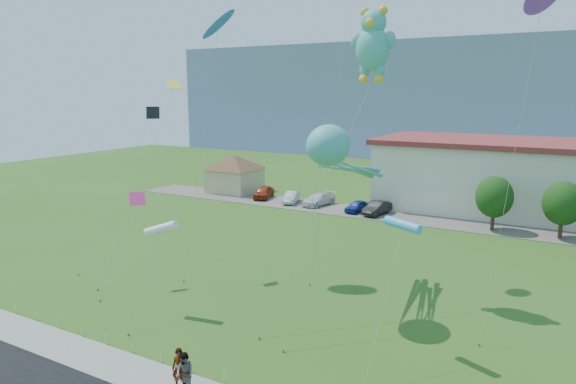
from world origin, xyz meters
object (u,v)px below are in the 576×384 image
at_px(parked_car_red, 264,192).
at_px(octopus_kite, 338,156).
at_px(pedestrian_right, 185,373).
at_px(parked_car_black, 377,208).
at_px(parked_car_blue, 357,206).
at_px(pavilion, 235,170).
at_px(pedestrian_left, 179,369).
at_px(parked_car_silver, 291,197).
at_px(teddy_bear_kite, 373,43).
at_px(parked_car_white, 319,199).

bearing_deg(parked_car_red, octopus_kite, -64.31).
bearing_deg(octopus_kite, pedestrian_right, -96.11).
relative_size(pedestrian_right, parked_car_black, 0.43).
bearing_deg(parked_car_blue, pavilion, 179.28).
bearing_deg(pedestrian_left, pavilion, 99.21).
bearing_deg(parked_car_silver, pavilion, 150.48).
bearing_deg(parked_car_blue, parked_car_red, -176.46).
bearing_deg(teddy_bear_kite, parked_car_silver, 130.16).
xyz_separation_m(pavilion, octopus_kite, (27.43, -27.45, 6.56)).
bearing_deg(parked_car_white, parked_car_black, 3.86).
height_order(parked_car_silver, parked_car_white, parked_car_white).
distance_m(pedestrian_left, parked_car_red, 43.42).
height_order(parked_car_white, parked_car_black, parked_car_black).
distance_m(pedestrian_left, parked_car_black, 37.55).
relative_size(octopus_kite, teddy_bear_kite, 0.71).
distance_m(pavilion, parked_car_black, 22.12).
xyz_separation_m(pavilion, pedestrian_right, (25.99, -40.89, -1.95)).
xyz_separation_m(parked_car_blue, parked_car_black, (2.45, -0.16, 0.10)).
xyz_separation_m(parked_car_white, parked_car_blue, (5.36, -1.02, -0.09)).
bearing_deg(parked_car_silver, parked_car_red, 156.43).
xyz_separation_m(pedestrian_left, parked_car_black, (-3.80, 37.36, -0.29)).
height_order(pedestrian_left, parked_car_silver, pedestrian_left).
bearing_deg(pedestrian_right, octopus_kite, 97.47).
bearing_deg(teddy_bear_kite, pavilion, 139.88).
bearing_deg(parked_car_silver, parked_car_white, -7.88).
height_order(parked_car_black, teddy_bear_kite, teddy_bear_kite).
distance_m(pedestrian_left, octopus_kite, 15.89).
bearing_deg(teddy_bear_kite, parked_car_black, 107.51).
bearing_deg(parked_car_silver, parked_car_black, -18.83).
relative_size(parked_car_silver, parked_car_white, 0.82).
relative_size(parked_car_red, teddy_bear_kite, 0.24).
distance_m(pedestrian_right, parked_car_red, 43.75).
bearing_deg(parked_car_red, pavilion, 146.92).
relative_size(pavilion, parked_car_red, 2.02).
xyz_separation_m(pedestrian_right, parked_car_red, (-20.05, 38.89, -0.24)).
distance_m(parked_car_silver, teddy_bear_kite, 31.89).
relative_size(parked_car_red, parked_car_blue, 1.21).
bearing_deg(teddy_bear_kite, octopus_kite, -101.22).
relative_size(pedestrian_right, teddy_bear_kite, 0.10).
distance_m(parked_car_silver, parked_car_black, 11.39).
relative_size(pavilion, parked_car_black, 2.05).
xyz_separation_m(pavilion, pedestrian_left, (25.55, -40.74, -1.94)).
bearing_deg(octopus_kite, parked_car_black, 103.29).
relative_size(parked_car_silver, octopus_kite, 0.30).
relative_size(pedestrian_left, teddy_bear_kite, 0.10).
bearing_deg(parked_car_silver, teddy_bear_kite, -65.01).
height_order(pavilion, parked_car_silver, pavilion).
bearing_deg(octopus_kite, parked_car_blue, 108.55).
xyz_separation_m(parked_car_black, teddy_bear_kite, (6.42, -20.35, 15.95)).
height_order(parked_car_red, parked_car_blue, parked_car_red).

